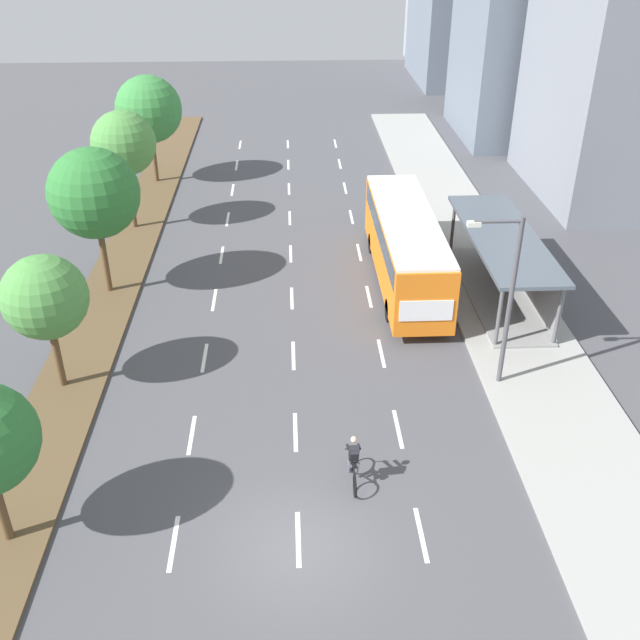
{
  "coord_description": "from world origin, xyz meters",
  "views": [
    {
      "loc": [
        -0.06,
        -14.3,
        15.66
      ],
      "look_at": [
        1.09,
        10.48,
        1.2
      ],
      "focal_mm": 40.73,
      "sensor_mm": 36.0,
      "label": 1
    }
  ],
  "objects_px": {
    "median_tree_third": "(94,194)",
    "median_tree_fourth": "(124,144)",
    "streetlight": "(507,292)",
    "median_tree_fifth": "(149,109)",
    "bus": "(406,242)",
    "cyclist": "(354,463)",
    "bus_shelter": "(507,259)",
    "median_tree_second": "(45,298)"
  },
  "relations": [
    {
      "from": "median_tree_third",
      "to": "bus_shelter",
      "type": "bearing_deg",
      "value": -3.87
    },
    {
      "from": "streetlight",
      "to": "median_tree_fifth",
      "type": "bearing_deg",
      "value": 124.6
    },
    {
      "from": "median_tree_third",
      "to": "streetlight",
      "type": "relative_size",
      "value": 1.02
    },
    {
      "from": "bus_shelter",
      "to": "cyclist",
      "type": "distance_m",
      "value": 14.19
    },
    {
      "from": "bus_shelter",
      "to": "median_tree_fifth",
      "type": "distance_m",
      "value": 24.23
    },
    {
      "from": "median_tree_fourth",
      "to": "streetlight",
      "type": "relative_size",
      "value": 0.97
    },
    {
      "from": "median_tree_third",
      "to": "median_tree_fourth",
      "type": "distance_m",
      "value": 7.45
    },
    {
      "from": "median_tree_fifth",
      "to": "streetlight",
      "type": "xyz_separation_m",
      "value": [
        15.79,
        -22.9,
        -0.7
      ]
    },
    {
      "from": "bus",
      "to": "cyclist",
      "type": "bearing_deg",
      "value": -104.72
    },
    {
      "from": "cyclist",
      "to": "streetlight",
      "type": "height_order",
      "value": "streetlight"
    },
    {
      "from": "bus",
      "to": "median_tree_second",
      "type": "relative_size",
      "value": 2.2
    },
    {
      "from": "streetlight",
      "to": "median_tree_second",
      "type": "bearing_deg",
      "value": 177.98
    },
    {
      "from": "bus_shelter",
      "to": "median_tree_second",
      "type": "bearing_deg",
      "value": -160.94
    },
    {
      "from": "bus",
      "to": "streetlight",
      "type": "height_order",
      "value": "streetlight"
    },
    {
      "from": "cyclist",
      "to": "median_tree_second",
      "type": "bearing_deg",
      "value": 151.48
    },
    {
      "from": "median_tree_second",
      "to": "median_tree_fourth",
      "type": "bearing_deg",
      "value": 89.78
    },
    {
      "from": "cyclist",
      "to": "median_tree_fifth",
      "type": "bearing_deg",
      "value": 109.92
    },
    {
      "from": "bus",
      "to": "median_tree_fourth",
      "type": "height_order",
      "value": "median_tree_fourth"
    },
    {
      "from": "median_tree_fourth",
      "to": "median_tree_fifth",
      "type": "xyz_separation_m",
      "value": [
        0.1,
        7.45,
        -0.12
      ]
    },
    {
      "from": "bus",
      "to": "streetlight",
      "type": "xyz_separation_m",
      "value": [
        2.17,
        -8.33,
        1.82
      ]
    },
    {
      "from": "streetlight",
      "to": "median_tree_fourth",
      "type": "bearing_deg",
      "value": 135.8
    },
    {
      "from": "median_tree_fifth",
      "to": "median_tree_second",
      "type": "bearing_deg",
      "value": -90.4
    },
    {
      "from": "cyclist",
      "to": "streetlight",
      "type": "xyz_separation_m",
      "value": [
        5.68,
        5.02,
        3.1
      ]
    },
    {
      "from": "bus_shelter",
      "to": "median_tree_third",
      "type": "height_order",
      "value": "median_tree_third"
    },
    {
      "from": "cyclist",
      "to": "median_tree_third",
      "type": "bearing_deg",
      "value": 127.74
    },
    {
      "from": "median_tree_second",
      "to": "median_tree_fifth",
      "type": "distance_m",
      "value": 22.35
    },
    {
      "from": "bus",
      "to": "median_tree_fifth",
      "type": "bearing_deg",
      "value": 133.09
    },
    {
      "from": "bus",
      "to": "median_tree_fifth",
      "type": "xyz_separation_m",
      "value": [
        -13.63,
        14.56,
        2.53
      ]
    },
    {
      "from": "median_tree_third",
      "to": "median_tree_fourth",
      "type": "height_order",
      "value": "median_tree_third"
    },
    {
      "from": "median_tree_second",
      "to": "median_tree_fifth",
      "type": "bearing_deg",
      "value": 89.6
    },
    {
      "from": "bus_shelter",
      "to": "median_tree_fourth",
      "type": "relative_size",
      "value": 1.55
    },
    {
      "from": "bus",
      "to": "median_tree_fifth",
      "type": "distance_m",
      "value": 20.1
    },
    {
      "from": "median_tree_third",
      "to": "median_tree_fifth",
      "type": "height_order",
      "value": "median_tree_third"
    },
    {
      "from": "bus_shelter",
      "to": "median_tree_second",
      "type": "xyz_separation_m",
      "value": [
        -18.06,
        -6.24,
        1.88
      ]
    },
    {
      "from": "median_tree_third",
      "to": "streetlight",
      "type": "height_order",
      "value": "median_tree_third"
    },
    {
      "from": "median_tree_fourth",
      "to": "streetlight",
      "type": "height_order",
      "value": "streetlight"
    },
    {
      "from": "bus_shelter",
      "to": "median_tree_fifth",
      "type": "height_order",
      "value": "median_tree_fifth"
    },
    {
      "from": "median_tree_second",
      "to": "cyclist",
      "type": "bearing_deg",
      "value": -28.52
    },
    {
      "from": "median_tree_second",
      "to": "bus_shelter",
      "type": "bearing_deg",
      "value": 19.06
    },
    {
      "from": "cyclist",
      "to": "streetlight",
      "type": "distance_m",
      "value": 8.19
    },
    {
      "from": "median_tree_second",
      "to": "median_tree_fifth",
      "type": "relative_size",
      "value": 0.79
    },
    {
      "from": "bus_shelter",
      "to": "streetlight",
      "type": "height_order",
      "value": "streetlight"
    }
  ]
}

